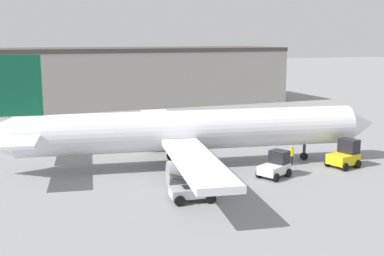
# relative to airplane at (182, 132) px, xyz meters

# --- Properties ---
(ground_plane) EXTENTS (400.00, 400.00, 0.00)m
(ground_plane) POSITION_rel_airplane_xyz_m (0.87, -0.15, -3.23)
(ground_plane) COLOR gray
(terminal_building) EXTENTS (72.38, 15.09, 9.83)m
(terminal_building) POSITION_rel_airplane_xyz_m (-3.30, 42.51, 1.69)
(terminal_building) COLOR #ADA89E
(terminal_building) RESTS_ON ground_plane
(airplane) EXTENTS (37.24, 31.56, 10.14)m
(airplane) POSITION_rel_airplane_xyz_m (0.00, 0.00, 0.00)
(airplane) COLOR white
(airplane) RESTS_ON ground_plane
(ground_crew_worker) EXTENTS (0.40, 0.40, 1.81)m
(ground_crew_worker) POSITION_rel_airplane_xyz_m (9.46, -3.18, -2.27)
(ground_crew_worker) COLOR #1E2338
(ground_crew_worker) RESTS_ON ground_plane
(baggage_tug) EXTENTS (3.19, 2.86, 2.17)m
(baggage_tug) POSITION_rel_airplane_xyz_m (6.15, -5.93, -2.25)
(baggage_tug) COLOR silver
(baggage_tug) RESTS_ON ground_plane
(belt_loader_truck) EXTENTS (3.38, 2.24, 2.02)m
(belt_loader_truck) POSITION_rel_airplane_xyz_m (-2.34, -9.11, -2.27)
(belt_loader_truck) COLOR #B2B2B7
(belt_loader_truck) RESTS_ON ground_plane
(pushback_tug) EXTENTS (3.00, 2.69, 2.50)m
(pushback_tug) POSITION_rel_airplane_xyz_m (13.62, -5.45, -2.11)
(pushback_tug) COLOR yellow
(pushback_tug) RESTS_ON ground_plane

